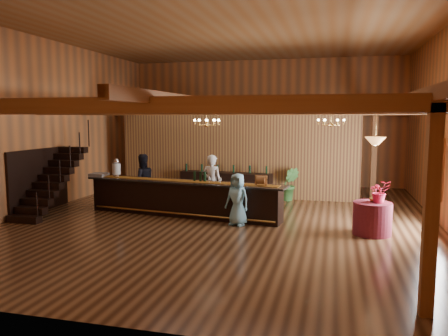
% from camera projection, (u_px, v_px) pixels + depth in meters
% --- Properties ---
extents(floor, '(14.00, 14.00, 0.00)m').
position_uv_depth(floor, '(226.00, 218.00, 13.04)').
color(floor, brown).
rests_on(floor, ground).
extents(ceiling, '(14.00, 14.00, 0.00)m').
position_uv_depth(ceiling, '(226.00, 28.00, 12.40)').
color(ceiling, brown).
rests_on(ceiling, wall_back).
extents(wall_back, '(12.00, 0.10, 5.50)m').
position_uv_depth(wall_back, '(264.00, 123.00, 19.45)').
color(wall_back, '#B66732').
rests_on(wall_back, floor).
extents(wall_front, '(12.00, 0.10, 5.50)m').
position_uv_depth(wall_front, '(103.00, 135.00, 5.98)').
color(wall_front, '#B66732').
rests_on(wall_front, floor).
extents(wall_left, '(0.10, 14.00, 5.50)m').
position_uv_depth(wall_left, '(47.00, 125.00, 14.19)').
color(wall_left, '#B66732').
rests_on(wall_left, floor).
extents(beam_grid, '(11.90, 13.90, 0.39)m').
position_uv_depth(beam_grid, '(230.00, 109.00, 13.15)').
color(beam_grid, '#925B30').
rests_on(beam_grid, wall_left).
extents(support_posts, '(9.20, 10.20, 3.20)m').
position_uv_depth(support_posts, '(222.00, 167.00, 12.37)').
color(support_posts, '#925B30').
rests_on(support_posts, floor).
extents(partition_wall, '(9.00, 0.18, 3.10)m').
position_uv_depth(partition_wall, '(236.00, 156.00, 16.35)').
color(partition_wall, olive).
rests_on(partition_wall, floor).
extents(window_right_back, '(0.12, 1.05, 1.75)m').
position_uv_depth(window_right_back, '(438.00, 168.00, 12.36)').
color(window_right_back, white).
rests_on(window_right_back, wall_right).
extents(staircase, '(1.00, 2.80, 2.00)m').
position_uv_depth(staircase, '(50.00, 182.00, 13.55)').
color(staircase, black).
rests_on(staircase, floor).
extents(backroom_boxes, '(4.10, 0.60, 1.10)m').
position_uv_depth(backroom_boxes, '(251.00, 176.00, 18.34)').
color(backroom_boxes, black).
rests_on(backroom_boxes, floor).
extents(tasting_bar, '(6.46, 1.60, 1.08)m').
position_uv_depth(tasting_bar, '(183.00, 198.00, 13.27)').
color(tasting_bar, black).
rests_on(tasting_bar, floor).
extents(beverage_dispenser, '(0.26, 0.26, 0.60)m').
position_uv_depth(beverage_dispenser, '(116.00, 168.00, 14.11)').
color(beverage_dispenser, silver).
rests_on(beverage_dispenser, tasting_bar).
extents(glass_rack_tray, '(0.50, 0.50, 0.10)m').
position_uv_depth(glass_rack_tray, '(99.00, 175.00, 14.27)').
color(glass_rack_tray, gray).
rests_on(glass_rack_tray, tasting_bar).
extents(raffle_drum, '(0.34, 0.24, 0.30)m').
position_uv_depth(raffle_drum, '(261.00, 180.00, 12.24)').
color(raffle_drum, brown).
rests_on(raffle_drum, tasting_bar).
extents(bar_bottle_0, '(0.07, 0.07, 0.30)m').
position_uv_depth(bar_bottle_0, '(195.00, 176.00, 13.18)').
color(bar_bottle_0, black).
rests_on(bar_bottle_0, tasting_bar).
extents(bar_bottle_1, '(0.07, 0.07, 0.30)m').
position_uv_depth(bar_bottle_1, '(200.00, 176.00, 13.11)').
color(bar_bottle_1, black).
rests_on(bar_bottle_1, tasting_bar).
extents(bar_bottle_2, '(0.07, 0.07, 0.30)m').
position_uv_depth(bar_bottle_2, '(204.00, 177.00, 13.07)').
color(bar_bottle_2, black).
rests_on(bar_bottle_2, tasting_bar).
extents(bar_bottle_3, '(0.07, 0.07, 0.30)m').
position_uv_depth(bar_bottle_3, '(205.00, 177.00, 13.06)').
color(bar_bottle_3, black).
rests_on(bar_bottle_3, tasting_bar).
extents(backbar_shelf, '(3.48, 0.89, 0.97)m').
position_uv_depth(backbar_shelf, '(225.00, 185.00, 16.14)').
color(backbar_shelf, black).
rests_on(backbar_shelf, floor).
extents(round_table, '(0.97, 0.97, 0.84)m').
position_uv_depth(round_table, '(372.00, 218.00, 11.15)').
color(round_table, maroon).
rests_on(round_table, floor).
extents(chandelier_left, '(0.80, 0.80, 0.51)m').
position_uv_depth(chandelier_left, '(207.00, 122.00, 13.17)').
color(chandelier_left, gold).
rests_on(chandelier_left, beam_grid).
extents(chandelier_right, '(0.80, 0.80, 0.51)m').
position_uv_depth(chandelier_right, '(331.00, 122.00, 13.32)').
color(chandelier_right, gold).
rests_on(chandelier_right, beam_grid).
extents(pendant_lamp, '(0.52, 0.52, 0.90)m').
position_uv_depth(pendant_lamp, '(375.00, 141.00, 10.92)').
color(pendant_lamp, gold).
rests_on(pendant_lamp, beam_grid).
extents(bartender, '(0.74, 0.56, 1.83)m').
position_uv_depth(bartender, '(212.00, 183.00, 13.73)').
color(bartender, silver).
rests_on(bartender, floor).
extents(staff_second, '(1.10, 1.07, 1.79)m').
position_uv_depth(staff_second, '(142.00, 181.00, 14.40)').
color(staff_second, black).
rests_on(staff_second, floor).
extents(guest, '(0.82, 0.67, 1.46)m').
position_uv_depth(guest, '(237.00, 199.00, 12.08)').
color(guest, '#80C7E1').
rests_on(guest, floor).
extents(floor_plant, '(0.72, 0.61, 1.21)m').
position_uv_depth(floor_plant, '(289.00, 184.00, 15.65)').
color(floor_plant, '#3A7631').
rests_on(floor_plant, floor).
extents(table_flowers, '(0.62, 0.58, 0.58)m').
position_uv_depth(table_flowers, '(380.00, 191.00, 11.02)').
color(table_flowers, '#D92047').
rests_on(table_flowers, round_table).
extents(table_vase, '(0.17, 0.17, 0.29)m').
position_uv_depth(table_vase, '(373.00, 196.00, 11.16)').
color(table_vase, gold).
rests_on(table_vase, round_table).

